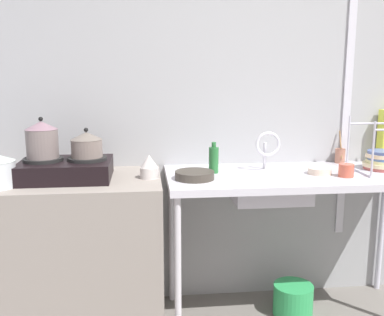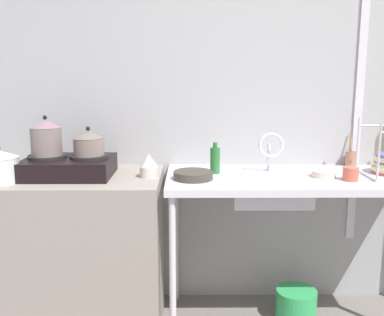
# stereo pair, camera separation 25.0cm
# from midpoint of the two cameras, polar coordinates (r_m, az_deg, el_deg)

# --- Properties ---
(wall_back) EXTENTS (4.86, 0.10, 2.74)m
(wall_back) POSITION_cam_midpoint_polar(r_m,az_deg,el_deg) (2.95, 16.86, 8.31)
(wall_back) COLOR #A1A1A4
(wall_back) RESTS_ON ground
(wall_metal_strip) EXTENTS (0.05, 0.01, 2.19)m
(wall_metal_strip) POSITION_cam_midpoint_polar(r_m,az_deg,el_deg) (3.00, 23.26, 10.56)
(wall_metal_strip) COLOR silver
(counter_concrete) EXTENTS (1.05, 0.63, 0.90)m
(counter_concrete) POSITION_cam_midpoint_polar(r_m,az_deg,el_deg) (2.72, -12.59, -11.64)
(counter_concrete) COLOR gray
(counter_concrete) RESTS_ON ground
(counter_sink) EXTENTS (1.52, 0.63, 0.90)m
(counter_sink) POSITION_cam_midpoint_polar(r_m,az_deg,el_deg) (2.64, 16.27, -3.66)
(counter_sink) COLOR silver
(counter_sink) RESTS_ON ground
(stove) EXTENTS (0.49, 0.38, 0.12)m
(stove) POSITION_cam_midpoint_polar(r_m,az_deg,el_deg) (2.57, -12.93, -1.08)
(stove) COLOR black
(stove) RESTS_ON counter_concrete
(pot_on_left_burner) EXTENTS (0.17, 0.17, 0.22)m
(pot_on_left_burner) POSITION_cam_midpoint_polar(r_m,az_deg,el_deg) (2.57, -15.67, 2.56)
(pot_on_left_burner) COLOR slate
(pot_on_left_burner) RESTS_ON stove
(pot_on_right_burner) EXTENTS (0.17, 0.17, 0.16)m
(pot_on_right_burner) POSITION_cam_midpoint_polar(r_m,az_deg,el_deg) (2.52, -10.44, 1.92)
(pot_on_right_burner) COLOR slate
(pot_on_right_burner) RESTS_ON stove
(pot_beside_stove) EXTENTS (0.20, 0.20, 0.20)m
(pot_beside_stove) POSITION_cam_midpoint_polar(r_m,az_deg,el_deg) (2.51, -20.97, -1.04)
(pot_beside_stove) COLOR silver
(pot_beside_stove) RESTS_ON counter_concrete
(percolator) EXTENTS (0.10, 0.10, 0.13)m
(percolator) POSITION_cam_midpoint_polar(r_m,az_deg,el_deg) (2.48, -2.72, -1.04)
(percolator) COLOR beige
(percolator) RESTS_ON counter_concrete
(sink_basin) EXTENTS (0.43, 0.32, 0.14)m
(sink_basin) POSITION_cam_midpoint_polar(r_m,az_deg,el_deg) (2.56, 12.77, -4.05)
(sink_basin) COLOR silver
(sink_basin) RESTS_ON counter_sink
(faucet) EXTENTS (0.15, 0.08, 0.24)m
(faucet) POSITION_cam_midpoint_polar(r_m,az_deg,el_deg) (2.64, 12.79, 1.37)
(faucet) COLOR silver
(faucet) RESTS_ON counter_sink
(frying_pan) EXTENTS (0.22, 0.22, 0.04)m
(frying_pan) POSITION_cam_midpoint_polar(r_m,az_deg,el_deg) (2.44, 3.08, -2.26)
(frying_pan) COLOR #3B352D
(frying_pan) RESTS_ON counter_sink
(cup_by_rack) EXTENTS (0.08, 0.08, 0.07)m
(cup_by_rack) POSITION_cam_midpoint_polar(r_m,az_deg,el_deg) (2.60, 22.37, -1.93)
(cup_by_rack) COLOR #BF543F
(cup_by_rack) RESTS_ON counter_sink
(small_bowl_on_drainboard) EXTENTS (0.14, 0.14, 0.04)m
(small_bowl_on_drainboard) POSITION_cam_midpoint_polar(r_m,az_deg,el_deg) (2.64, 19.22, -1.96)
(small_bowl_on_drainboard) COLOR beige
(small_bowl_on_drainboard) RESTS_ON counter_sink
(bottle_by_sink) EXTENTS (0.06, 0.06, 0.18)m
(bottle_by_sink) POSITION_cam_midpoint_polar(r_m,az_deg,el_deg) (2.58, 5.77, -0.27)
(bottle_by_sink) COLOR #266731
(bottle_by_sink) RESTS_ON counter_sink
(utensil_jar) EXTENTS (0.06, 0.08, 0.21)m
(utensil_jar) POSITION_cam_midpoint_polar(r_m,az_deg,el_deg) (2.99, 22.01, -0.05)
(utensil_jar) COLOR #A46853
(utensil_jar) RESTS_ON counter_sink
(bucket_on_floor) EXTENTS (0.24, 0.24, 0.19)m
(bucket_on_floor) POSITION_cam_midpoint_polar(r_m,az_deg,el_deg) (2.92, 15.78, -17.80)
(bucket_on_floor) COLOR green
(bucket_on_floor) RESTS_ON ground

